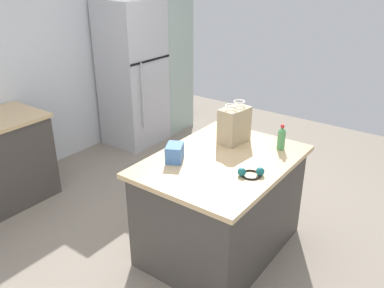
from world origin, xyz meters
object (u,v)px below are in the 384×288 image
at_px(kitchen_island, 221,205).
at_px(refrigerator, 133,74).
at_px(bottle, 281,138).
at_px(small_box, 175,153).
at_px(ear_defenders, 251,173).
at_px(shopping_bag, 234,125).
at_px(tall_cabinet, 165,53).

xyz_separation_m(kitchen_island, refrigerator, (1.29, 2.22, 0.51)).
bearing_deg(bottle, small_box, 140.18).
relative_size(refrigerator, ear_defenders, 8.95).
height_order(kitchen_island, small_box, small_box).
height_order(shopping_bag, small_box, shopping_bag).
distance_m(tall_cabinet, shopping_bag, 2.67).
distance_m(kitchen_island, shopping_bag, 0.68).
height_order(kitchen_island, refrigerator, refrigerator).
relative_size(shopping_bag, small_box, 2.06).
relative_size(tall_cabinet, bottle, 10.21).
distance_m(refrigerator, small_box, 2.47).
distance_m(refrigerator, bottle, 2.65).
bearing_deg(small_box, bottle, -39.82).
relative_size(kitchen_island, refrigerator, 0.71).
xyz_separation_m(refrigerator, ear_defenders, (-1.41, -2.53, -0.06)).
bearing_deg(kitchen_island, refrigerator, 59.70).
height_order(tall_cabinet, ear_defenders, tall_cabinet).
relative_size(small_box, ear_defenders, 0.82).
bearing_deg(tall_cabinet, shopping_bag, -127.43).
distance_m(tall_cabinet, ear_defenders, 3.28).
relative_size(shopping_bag, bottle, 1.62).
xyz_separation_m(shopping_bag, small_box, (-0.59, 0.19, -0.09)).
relative_size(tall_cabinet, shopping_bag, 6.29).
relative_size(kitchen_island, small_box, 7.81).
xyz_separation_m(shopping_bag, ear_defenders, (-0.45, -0.42, -0.14)).
height_order(refrigerator, tall_cabinet, tall_cabinet).
height_order(refrigerator, shopping_bag, refrigerator).
distance_m(kitchen_island, small_box, 0.62).
bearing_deg(small_box, ear_defenders, -77.33).
height_order(shopping_bag, ear_defenders, shopping_bag).
bearing_deg(bottle, tall_cabinet, 58.91).
bearing_deg(shopping_bag, bottle, -74.63).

